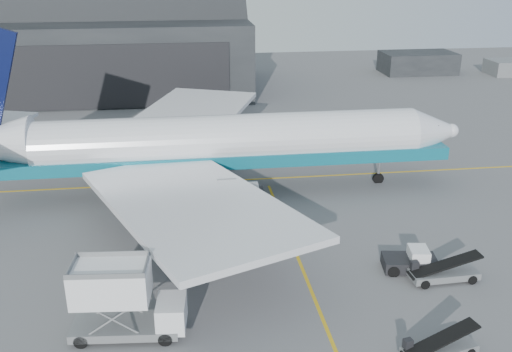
{
  "coord_description": "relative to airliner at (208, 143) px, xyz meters",
  "views": [
    {
      "loc": [
        -8.42,
        -35.02,
        22.21
      ],
      "look_at": [
        -2.44,
        9.57,
        4.5
      ],
      "focal_mm": 40.0,
      "sensor_mm": 36.0,
      "label": 1
    }
  ],
  "objects": [
    {
      "name": "distant_bldg_a",
      "position": [
        44.04,
        54.59,
        -5.01
      ],
      "size": [
        14.0,
        8.0,
        4.0
      ],
      "primitive_type": "cube",
      "color": "black",
      "rests_on": "ground"
    },
    {
      "name": "airliner",
      "position": [
        0.0,
        0.0,
        0.0
      ],
      "size": [
        50.98,
        49.44,
        17.89
      ],
      "color": "white",
      "rests_on": "ground"
    },
    {
      "name": "ground",
      "position": [
        6.04,
        -17.41,
        -5.01
      ],
      "size": [
        200.0,
        200.0,
        0.0
      ],
      "primitive_type": "plane",
      "color": "#565659",
      "rests_on": "ground"
    },
    {
      "name": "belt_loader_b",
      "position": [
        15.77,
        -18.81,
        -4.38
      ],
      "size": [
        5.33,
        2.03,
        2.02
      ],
      "rotation": [
        0.0,
        0.0,
        0.04
      ],
      "color": "slate",
      "rests_on": "ground"
    },
    {
      "name": "distant_bldg_b",
      "position": [
        61.04,
        50.59,
        -5.01
      ],
      "size": [
        8.0,
        6.0,
        2.8
      ],
      "primitive_type": "cube",
      "color": "slate",
      "rests_on": "ground"
    },
    {
      "name": "taxi_lines",
      "position": [
        6.04,
        -4.74,
        -5.0
      ],
      "size": [
        80.0,
        42.12,
        0.02
      ],
      "color": "gold",
      "rests_on": "ground"
    },
    {
      "name": "catering_truck",
      "position": [
        -6.51,
        -22.17,
        -2.57
      ],
      "size": [
        7.21,
        3.22,
        4.82
      ],
      "rotation": [
        0.0,
        0.0,
        -0.09
      ],
      "color": "slate",
      "rests_on": "ground"
    },
    {
      "name": "belt_loader_a",
      "position": [
        11.88,
        -26.73,
        -4.44
      ],
      "size": [
        4.93,
        2.54,
        1.84
      ],
      "rotation": [
        0.0,
        0.0,
        0.23
      ],
      "color": "slate",
      "rests_on": "ground"
    },
    {
      "name": "traffic_cone",
      "position": [
        0.63,
        -11.31,
        -4.74
      ],
      "size": [
        0.39,
        0.39,
        0.57
      ],
      "color": "#FF3808",
      "rests_on": "ground"
    },
    {
      "name": "hangar",
      "position": [
        -15.96,
        47.54,
        4.54
      ],
      "size": [
        50.0,
        28.3,
        28.0
      ],
      "color": "black",
      "rests_on": "ground"
    },
    {
      "name": "pushback_tug",
      "position": [
        14.07,
        -17.06,
        -4.32
      ],
      "size": [
        4.22,
        2.85,
        1.82
      ],
      "rotation": [
        0.0,
        0.0,
        -0.15
      ],
      "color": "black",
      "rests_on": "ground"
    }
  ]
}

